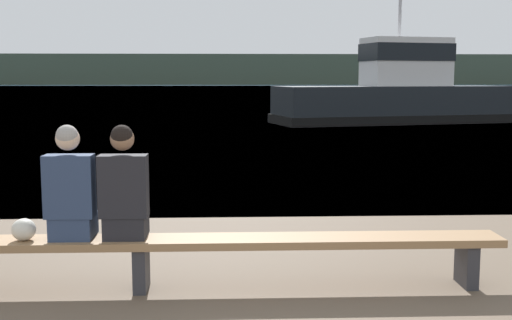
{
  "coord_description": "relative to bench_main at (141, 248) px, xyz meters",
  "views": [
    {
      "loc": [
        -0.02,
        -2.51,
        1.99
      ],
      "look_at": [
        0.34,
        6.39,
        0.84
      ],
      "focal_mm": 45.0,
      "sensor_mm": 36.0,
      "label": 1
    }
  ],
  "objects": [
    {
      "name": "tugboat_red",
      "position": [
        8.28,
        22.45,
        0.77
      ],
      "size": [
        11.24,
        5.69,
        5.83
      ],
      "rotation": [
        0.0,
        0.0,
        1.81
      ],
      "color": "black",
      "rests_on": "water_surface"
    },
    {
      "name": "person_left",
      "position": [
        -0.64,
        0.01,
        0.55
      ],
      "size": [
        0.44,
        0.42,
        1.07
      ],
      "color": "navy",
      "rests_on": "bench_main"
    },
    {
      "name": "shopping_bag",
      "position": [
        -1.07,
        -0.03,
        0.19
      ],
      "size": [
        0.22,
        0.22,
        0.21
      ],
      "color": "beige",
      "rests_on": "bench_main"
    },
    {
      "name": "far_shoreline",
      "position": [
        0.86,
        186.81,
        3.99
      ],
      "size": [
        600.0,
        12.0,
        8.8
      ],
      "primitive_type": "cube",
      "color": "#384233",
      "rests_on": "ground"
    },
    {
      "name": "water_surface",
      "position": [
        0.86,
        123.12,
        -0.41
      ],
      "size": [
        240.0,
        240.0,
        0.0
      ],
      "primitive_type": "plane",
      "color": "#386084",
      "rests_on": "ground"
    },
    {
      "name": "bench_main",
      "position": [
        0.0,
        0.0,
        0.0
      ],
      "size": [
        6.82,
        0.42,
        0.49
      ],
      "color": "#8E6B47",
      "rests_on": "ground"
    },
    {
      "name": "person_right",
      "position": [
        -0.14,
        0.01,
        0.55
      ],
      "size": [
        0.44,
        0.42,
        1.07
      ],
      "color": "black",
      "rests_on": "bench_main"
    }
  ]
}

